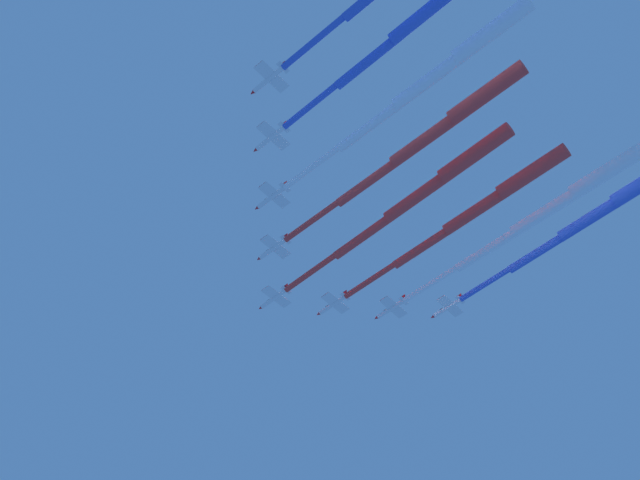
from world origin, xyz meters
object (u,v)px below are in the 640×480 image
object	(u,v)px
jet_port_outer	(427,11)
jet_port_mid	(432,77)
jet_starboard_outer	(593,216)
jet_lead	(421,193)
jet_starboard_inner	(479,208)
jet_port_inner	(429,136)
jet_starboard_mid	(549,209)

from	to	relation	value
jet_port_outer	jet_port_mid	bearing A→B (deg)	115.88
jet_starboard_outer	jet_port_outer	bearing A→B (deg)	-96.41
jet_lead	jet_starboard_inner	bearing A→B (deg)	49.73
jet_port_inner	jet_starboard_mid	world-z (taller)	jet_port_inner
jet_port_mid	jet_starboard_outer	distance (m)	55.63
jet_port_outer	jet_starboard_outer	bearing A→B (deg)	83.59
jet_starboard_inner	jet_starboard_mid	size ratio (longest dim) A/B	0.96
jet_starboard_mid	jet_port_inner	bearing A→B (deg)	-113.38
jet_port_inner	jet_starboard_inner	world-z (taller)	jet_port_inner
jet_starboard_inner	jet_port_mid	size ratio (longest dim) A/B	0.97
jet_lead	jet_starboard_outer	world-z (taller)	jet_starboard_outer
jet_lead	jet_port_outer	size ratio (longest dim) A/B	1.06
jet_port_inner	jet_port_outer	world-z (taller)	jet_port_outer
jet_starboard_mid	jet_starboard_outer	size ratio (longest dim) A/B	1.08
jet_port_outer	jet_starboard_outer	xyz separation A→B (m)	(7.48, 66.66, 0.76)
jet_port_inner	jet_starboard_inner	distance (m)	22.54
jet_port_mid	jet_starboard_outer	size ratio (longest dim) A/B	1.07
jet_port_inner	jet_starboard_inner	xyz separation A→B (m)	(0.43, 22.50, -1.20)
jet_starboard_inner	jet_starboard_mid	xyz separation A→B (m)	(13.50, 9.72, 0.51)
jet_starboard_outer	jet_starboard_mid	bearing A→B (deg)	-127.92
jet_lead	jet_port_mid	bearing A→B (deg)	-55.02
jet_port_mid	jet_port_outer	size ratio (longest dim) A/B	1.05
jet_port_inner	jet_starboard_outer	world-z (taller)	jet_starboard_outer
jet_port_mid	jet_starboard_mid	xyz separation A→B (m)	(6.20, 44.30, -0.58)
jet_port_mid	jet_starboard_mid	size ratio (longest dim) A/B	0.99
jet_starboard_inner	jet_starboard_outer	size ratio (longest dim) A/B	1.04
jet_starboard_outer	jet_lead	bearing A→B (deg)	-135.00
jet_port_inner	jet_starboard_mid	size ratio (longest dim) A/B	1.01
jet_starboard_outer	jet_port_inner	bearing A→B (deg)	-117.11
jet_starboard_inner	jet_port_outer	distance (m)	49.28
jet_port_inner	jet_lead	bearing A→B (deg)	127.32
jet_starboard_mid	jet_starboard_outer	world-z (taller)	jet_starboard_outer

